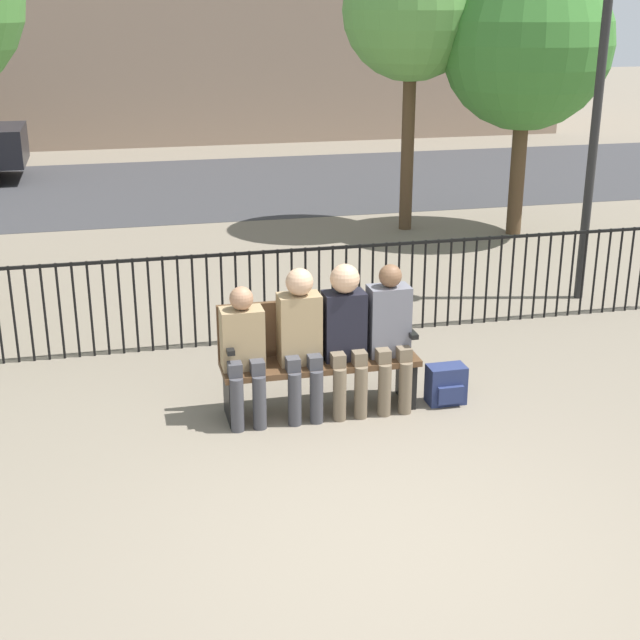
# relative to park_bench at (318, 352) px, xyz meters

# --- Properties ---
(ground_plane) EXTENTS (80.00, 80.00, 0.00)m
(ground_plane) POSITION_rel_park_bench_xyz_m (0.00, -2.13, -0.49)
(ground_plane) COLOR #706656
(park_bench) EXTENTS (1.63, 0.45, 0.92)m
(park_bench) POSITION_rel_park_bench_xyz_m (0.00, 0.00, 0.00)
(park_bench) COLOR #4C331E
(park_bench) RESTS_ON ground
(seated_person_0) EXTENTS (0.34, 0.39, 1.14)m
(seated_person_0) POSITION_rel_park_bench_xyz_m (-0.64, -0.13, 0.14)
(seated_person_0) COLOR #3D3D42
(seated_person_0) RESTS_ON ground
(seated_person_1) EXTENTS (0.34, 0.39, 1.25)m
(seated_person_1) POSITION_rel_park_bench_xyz_m (-0.17, -0.13, 0.21)
(seated_person_1) COLOR #3D3D42
(seated_person_1) RESTS_ON ground
(seated_person_2) EXTENTS (0.34, 0.39, 1.26)m
(seated_person_2) POSITION_rel_park_bench_xyz_m (0.20, -0.12, 0.23)
(seated_person_2) COLOR brown
(seated_person_2) RESTS_ON ground
(seated_person_3) EXTENTS (0.34, 0.39, 1.23)m
(seated_person_3) POSITION_rel_park_bench_xyz_m (0.58, -0.13, 0.19)
(seated_person_3) COLOR brown
(seated_person_3) RESTS_ON ground
(backpack) EXTENTS (0.32, 0.23, 0.34)m
(backpack) POSITION_rel_park_bench_xyz_m (1.08, -0.20, -0.33)
(backpack) COLOR navy
(backpack) RESTS_ON ground
(fence_railing) EXTENTS (9.01, 0.03, 0.95)m
(fence_railing) POSITION_rel_park_bench_xyz_m (-0.02, 1.62, 0.07)
(fence_railing) COLOR black
(fence_railing) RESTS_ON ground
(tree_1) EXTENTS (2.37, 2.37, 3.88)m
(tree_1) POSITION_rel_park_bench_xyz_m (4.22, 5.17, 2.19)
(tree_1) COLOR #4C3823
(tree_1) RESTS_ON ground
(tree_3) EXTENTS (1.96, 1.96, 4.12)m
(tree_3) POSITION_rel_park_bench_xyz_m (2.75, 5.82, 2.62)
(tree_3) COLOR #4C3823
(tree_3) RESTS_ON ground
(lamp_post) EXTENTS (0.28, 0.28, 4.01)m
(lamp_post) POSITION_rel_park_bench_xyz_m (3.63, 2.17, 2.13)
(lamp_post) COLOR black
(lamp_post) RESTS_ON ground
(street_surface) EXTENTS (24.00, 6.00, 0.01)m
(street_surface) POSITION_rel_park_bench_xyz_m (0.00, 9.87, -0.49)
(street_surface) COLOR #333335
(street_surface) RESTS_ON ground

